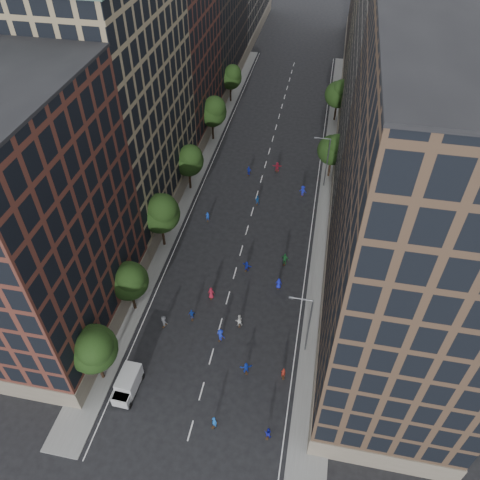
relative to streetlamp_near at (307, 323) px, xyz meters
The scene contains 39 objects.
ground 30.30m from the streetlamp_near, 110.32° to the left, with size 240.00×240.00×0.00m, color black.
sidewalk_left 42.27m from the streetlamp_near, 122.21° to the left, with size 4.00×105.00×0.15m, color slate.
sidewalk_right 35.90m from the streetlamp_near, 87.37° to the left, with size 4.00×105.00×0.15m, color slate.
bldg_left_a 30.99m from the streetlamp_near, behind, with size 14.00×22.00×30.00m, color #50271E.
bldg_left_b 39.13m from the streetlamp_near, 141.93° to the left, with size 14.00×26.00×34.00m, color #857557.
bldg_left_c 55.29m from the streetlamp_near, 122.56° to the left, with size 14.00×20.00×28.00m, color #50271E.
bldg_left_d 76.68m from the streetlamp_near, 112.76° to the left, with size 14.00×28.00×32.00m, color #2F251F.
bldg_right_a 15.75m from the streetlamp_near, 19.17° to the left, with size 14.00×30.00×36.00m, color #463325.
bldg_right_b 35.03m from the streetlamp_near, 74.90° to the left, with size 14.00×28.00×33.00m, color #696056.
bldg_right_c 60.89m from the streetlamp_near, 81.68° to the left, with size 14.00×26.00×35.00m, color #857557.
tree_left_0 22.89m from the streetlamp_near, 159.12° to the right, with size 5.20×5.20×8.83m.
tree_left_1 21.47m from the streetlamp_near, behind, with size 4.80×4.80×8.21m.
tree_left_2 25.48m from the streetlamp_near, 147.07° to the left, with size 5.60×5.60×9.45m.
tree_left_3 35.12m from the streetlamp_near, 127.52° to the left, with size 5.00×5.00×8.58m.
tree_left_4 48.78m from the streetlamp_near, 115.99° to the left, with size 5.40×5.40×9.08m.
tree_left_5 63.57m from the streetlamp_near, 109.66° to the left, with size 4.80×4.80×8.33m.
tree_right_a 35.87m from the streetlamp_near, 88.38° to the left, with size 5.00×5.00×8.39m.
tree_right_b 55.86m from the streetlamp_near, 88.95° to the left, with size 5.20×5.20×8.83m.
streetlamp_near is the anchor object (origin of this frame).
streetlamp_far 33.00m from the streetlamp_near, 90.00° to the left, with size 2.64×0.22×9.06m.
cargo_van 20.61m from the streetlamp_near, 153.91° to the right, with size 2.21×4.47×2.34m.
skater_0 20.60m from the streetlamp_near, 156.24° to the right, with size 0.87×0.56×1.78m, color #1423A9.
skater_1 14.31m from the streetlamp_near, 126.22° to the right, with size 0.61×0.40×1.68m, color blue.
skater_2 12.12m from the streetlamp_near, 102.85° to the right, with size 0.73×0.57×1.50m, color #12179A.
skater_3 10.72m from the streetlamp_near, behind, with size 1.14×0.66×1.77m, color #1527B0.
skater_4 14.81m from the streetlamp_near, behind, with size 0.91×0.38×1.56m, color #1437A4.
skater_5 8.56m from the streetlamp_near, 145.25° to the right, with size 1.44×0.46×1.55m, color #1636B8.
skater_6 14.34m from the streetlamp_near, 155.77° to the left, with size 0.86×0.56×1.76m, color maroon.
skater_7 6.22m from the streetlamp_near, 115.22° to the right, with size 0.55×0.36×1.50m, color maroon.
skater_8 9.37m from the streetlamp_near, 166.04° to the left, with size 0.88×0.69×1.81m, color silver.
skater_9 17.58m from the streetlamp_near, behind, with size 1.08×0.62×1.67m, color #434448.
skater_10 14.68m from the streetlamp_near, 106.13° to the left, with size 1.13×0.47×1.93m, color #1A5929.
skater_11 15.10m from the streetlamp_near, 128.03° to the left, with size 1.40×0.45×1.51m, color #1423A4.
skater_12 10.86m from the streetlamp_near, 114.77° to the left, with size 0.79×0.51×1.62m, color #171FBA.
skater_13 26.89m from the streetlamp_near, 129.11° to the left, with size 0.55×0.36×1.52m, color blue.
skater_14 28.28m from the streetlamp_near, 110.86° to the left, with size 0.76×0.59×1.55m, color #124492.
skater_15 30.15m from the streetlamp_near, 95.83° to the left, with size 1.18×0.68×1.83m, color #1520B1.
skater_16 36.33m from the streetlamp_near, 110.64° to the left, with size 0.94×0.39×1.61m, color #1423AA.
skater_17 36.95m from the streetlamp_near, 102.75° to the left, with size 1.64×0.52×1.77m, color #AA1C33.
Camera 1 is at (9.23, -20.32, 46.92)m, focal length 35.00 mm.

